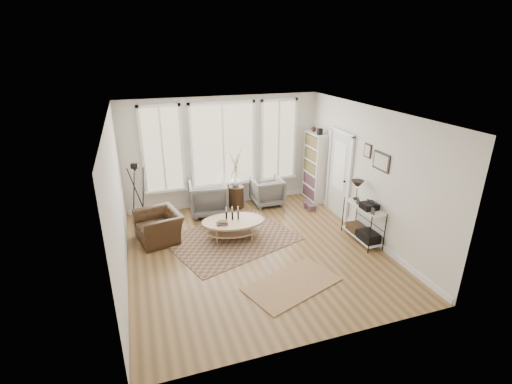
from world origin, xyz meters
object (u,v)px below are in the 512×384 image
object	(u,v)px
low_shelf	(363,220)
armchair_right	(267,191)
side_table	(236,179)
accent_chair	(159,226)
armchair_left	(208,198)
bookcase	(314,167)
coffee_table	(233,224)

from	to	relation	value
low_shelf	armchair_right	size ratio (longest dim) A/B	1.61
side_table	accent_chair	distance (m)	2.48
armchair_right	armchair_left	bearing A→B (deg)	4.53
bookcase	accent_chair	size ratio (longest dim) A/B	2.05
bookcase	armchair_left	distance (m)	3.04
bookcase	armchair_left	xyz separation A→B (m)	(-3.00, -0.03, -0.52)
armchair_right	side_table	xyz separation A→B (m)	(-0.85, 0.05, 0.42)
side_table	accent_chair	xyz separation A→B (m)	(-2.12, -1.20, -0.46)
low_shelf	accent_chair	world-z (taller)	low_shelf
bookcase	side_table	bearing A→B (deg)	176.45
armchair_right	coffee_table	bearing A→B (deg)	49.45
low_shelf	coffee_table	distance (m)	2.88
armchair_right	bookcase	bearing A→B (deg)	176.77
armchair_left	accent_chair	distance (m)	1.69
low_shelf	armchair_left	bearing A→B (deg)	139.71
coffee_table	side_table	bearing A→B (deg)	71.76
armchair_left	low_shelf	bearing A→B (deg)	146.43
coffee_table	side_table	world-z (taller)	side_table
side_table	coffee_table	bearing A→B (deg)	-108.24
armchair_left	coffee_table	bearing A→B (deg)	106.18
low_shelf	side_table	distance (m)	3.43
coffee_table	side_table	distance (m)	1.80
low_shelf	armchair_left	xyz separation A→B (m)	(-2.94, 2.49, -0.08)
bookcase	coffee_table	world-z (taller)	bookcase
armchair_right	side_table	distance (m)	0.95
coffee_table	side_table	size ratio (longest dim) A/B	0.91
accent_chair	armchair_left	bearing A→B (deg)	114.60
armchair_right	low_shelf	bearing A→B (deg)	116.86
coffee_table	armchair_left	world-z (taller)	armchair_left
low_shelf	armchair_left	world-z (taller)	low_shelf
low_shelf	armchair_right	bearing A→B (deg)	116.37
side_table	low_shelf	bearing A→B (deg)	-51.08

